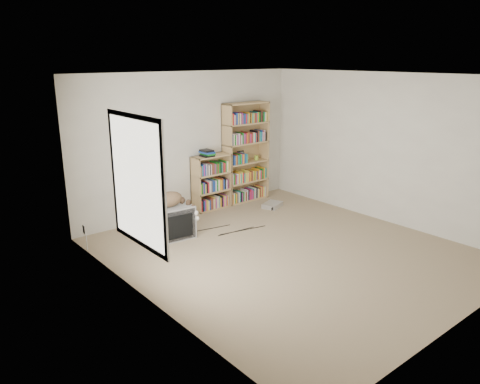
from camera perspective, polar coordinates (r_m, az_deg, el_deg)
floor at (r=6.91m, az=5.87°, el=-7.26°), size 4.50×5.00×0.01m
wall_back at (r=8.40m, az=-6.17°, el=5.91°), size 4.50×0.02×2.50m
wall_front at (r=5.16m, az=26.47°, el=-2.34°), size 4.50×0.02×2.50m
wall_left at (r=5.19m, az=-11.44°, el=-0.84°), size 0.02×5.00×2.50m
wall_right at (r=8.25m, az=17.21°, el=5.08°), size 0.02×5.00×2.50m
ceiling at (r=6.34m, az=6.54°, el=13.94°), size 4.50×5.00×0.02m
window at (r=5.32m, az=-12.45°, el=1.22°), size 0.02×1.22×1.52m
crt_tv at (r=7.42m, az=-8.36°, el=-3.51°), size 0.64×0.60×0.52m
cat at (r=7.25m, az=-8.10°, el=-1.09°), size 0.64×0.46×0.51m
bookcase_tall at (r=9.06m, az=0.64°, el=4.52°), size 0.95×0.30×1.91m
bookcase_short at (r=8.66m, az=-3.55°, el=0.99°), size 0.74×0.30×1.01m
book_stack at (r=8.42m, az=-4.01°, el=4.77°), size 0.22×0.28×0.12m
green_mug at (r=9.23m, az=1.96°, el=4.22°), size 0.08×0.08×0.09m
framed_print at (r=9.09m, az=0.10°, el=4.42°), size 0.15×0.05×0.20m
dvd_player at (r=8.84m, az=3.96°, el=-1.58°), size 0.45×0.38×0.09m
wall_outlet at (r=7.18m, az=-18.46°, el=-4.37°), size 0.01×0.08×0.13m
floor_cables at (r=7.54m, az=-2.76°, el=-5.09°), size 1.20×0.70×0.01m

